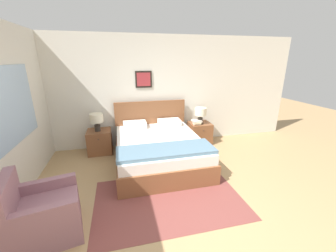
% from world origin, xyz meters
% --- Properties ---
extents(ground_plane, '(16.00, 16.00, 0.00)m').
position_xyz_m(ground_plane, '(0.00, 0.00, 0.00)').
color(ground_plane, tan).
extents(wall_back, '(7.23, 0.09, 2.60)m').
position_xyz_m(wall_back, '(-0.00, 3.02, 1.30)').
color(wall_back, silver).
rests_on(wall_back, ground_plane).
extents(wall_left, '(0.08, 5.39, 2.60)m').
position_xyz_m(wall_left, '(-2.44, 1.49, 1.30)').
color(wall_left, silver).
rests_on(wall_left, ground_plane).
extents(area_rug_main, '(2.22, 1.45, 0.01)m').
position_xyz_m(area_rug_main, '(-0.24, 0.69, 0.00)').
color(area_rug_main, brown).
rests_on(area_rug_main, ground_plane).
extents(bed, '(1.70, 2.09, 1.10)m').
position_xyz_m(bed, '(-0.16, 1.91, 0.30)').
color(bed, brown).
rests_on(bed, ground_plane).
extents(armchair, '(0.88, 0.83, 0.84)m').
position_xyz_m(armchair, '(-1.87, 0.39, 0.29)').
color(armchair, '#8E606B').
rests_on(armchair, ground_plane).
extents(nightstand_near_window, '(0.52, 0.51, 0.53)m').
position_xyz_m(nightstand_near_window, '(-1.37, 2.70, 0.26)').
color(nightstand_near_window, brown).
rests_on(nightstand_near_window, ground_plane).
extents(nightstand_by_door, '(0.52, 0.51, 0.53)m').
position_xyz_m(nightstand_by_door, '(1.06, 2.70, 0.26)').
color(nightstand_by_door, brown).
rests_on(nightstand_by_door, ground_plane).
extents(table_lamp_near_window, '(0.28, 0.28, 0.40)m').
position_xyz_m(table_lamp_near_window, '(-1.39, 2.67, 0.80)').
color(table_lamp_near_window, '#2D2823').
rests_on(table_lamp_near_window, nightstand_near_window).
extents(table_lamp_by_door, '(0.28, 0.28, 0.40)m').
position_xyz_m(table_lamp_by_door, '(1.04, 2.67, 0.80)').
color(table_lamp_by_door, '#2D2823').
rests_on(table_lamp_by_door, nightstand_by_door).
extents(book_thick_bottom, '(0.21, 0.23, 0.03)m').
position_xyz_m(book_thick_bottom, '(0.94, 2.65, 0.54)').
color(book_thick_bottom, silver).
rests_on(book_thick_bottom, nightstand_by_door).
extents(book_hardcover_middle, '(0.20, 0.27, 0.03)m').
position_xyz_m(book_hardcover_middle, '(0.94, 2.65, 0.57)').
color(book_hardcover_middle, beige).
rests_on(book_hardcover_middle, book_thick_bottom).
extents(book_novel_upper, '(0.23, 0.24, 0.04)m').
position_xyz_m(book_novel_upper, '(0.94, 2.65, 0.61)').
color(book_novel_upper, silver).
rests_on(book_novel_upper, book_hardcover_middle).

